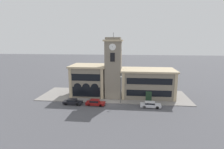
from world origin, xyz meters
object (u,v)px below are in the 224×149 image
at_px(parked_car_far, 150,105).
at_px(parked_car_mid, 95,102).
at_px(parked_car_near, 73,102).
at_px(street_lamp, 121,86).

bearing_deg(parked_car_far, parked_car_mid, -176.73).
bearing_deg(parked_car_near, parked_car_far, 3.27).
bearing_deg(parked_car_near, parked_car_mid, 3.27).
xyz_separation_m(parked_car_near, parked_car_far, (18.51, -0.00, -0.00)).
height_order(parked_car_far, street_lamp, street_lamp).
bearing_deg(parked_car_mid, street_lamp, 22.46).
distance_m(parked_car_near, street_lamp, 12.32).
bearing_deg(street_lamp, parked_car_near, -169.79).
height_order(parked_car_mid, street_lamp, street_lamp).
distance_m(parked_car_near, parked_car_far, 18.51).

